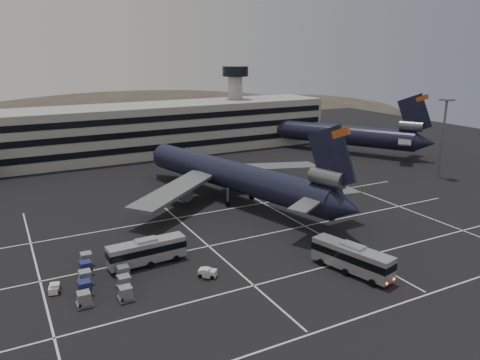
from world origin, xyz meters
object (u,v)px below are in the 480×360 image
(trijet_main, at_px, (235,176))
(bus_far, at_px, (147,251))
(bus_near, at_px, (352,257))
(tug_a, at_px, (54,288))
(uld_cluster, at_px, (105,275))

(trijet_main, distance_m, bus_far, 30.74)
(bus_near, distance_m, bus_far, 28.05)
(bus_near, height_order, bus_far, bus_near)
(trijet_main, height_order, bus_near, trijet_main)
(tug_a, bearing_deg, uld_cluster, 15.00)
(trijet_main, distance_m, uld_cluster, 37.15)
(bus_near, relative_size, bus_far, 1.08)
(uld_cluster, bearing_deg, trijet_main, 35.28)
(bus_far, bearing_deg, uld_cluster, 104.97)
(bus_far, height_order, uld_cluster, bus_far)
(uld_cluster, bearing_deg, tug_a, -179.00)
(trijet_main, height_order, bus_far, trijet_main)
(bus_near, bearing_deg, uld_cluster, 141.21)
(bus_near, height_order, uld_cluster, bus_near)
(bus_near, xyz_separation_m, uld_cluster, (-29.88, 13.22, -1.39))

